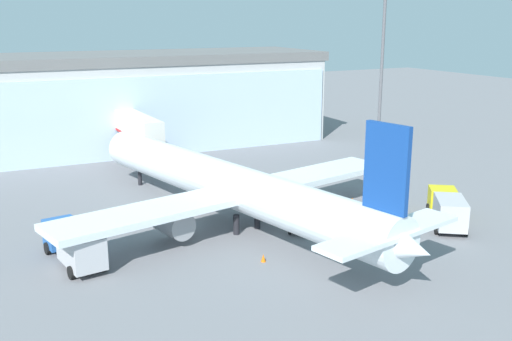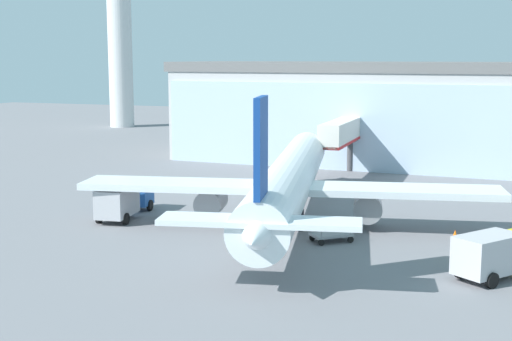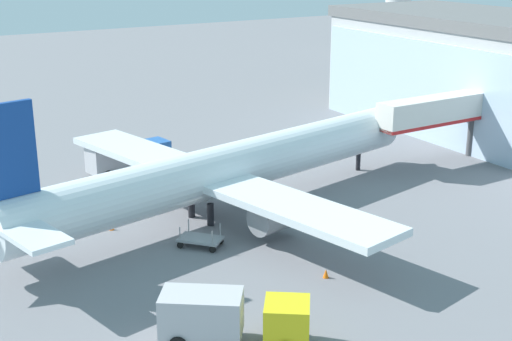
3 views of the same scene
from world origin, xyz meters
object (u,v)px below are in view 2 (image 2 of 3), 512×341
control_tower (119,2)px  safety_cone_nose (234,244)px  jet_bridge (342,133)px  fuel_truck (503,252)px  airplane (289,181)px  safety_cone_wingtip (455,233)px  catering_truck (124,199)px  baggage_cart (331,235)px

control_tower → safety_cone_nose: 90.58m
jet_bridge → fuel_truck: jet_bridge is taller
airplane → fuel_truck: airplane is taller
jet_bridge → safety_cone_wingtip: size_ratio=22.90×
control_tower → safety_cone_nose: control_tower is taller
catering_truck → baggage_cart: (17.49, -1.84, -0.97)m
control_tower → baggage_cart: control_tower is taller
jet_bridge → airplane: airplane is taller
safety_cone_nose → jet_bridge: bearing=89.7°
baggage_cart → control_tower: bearing=-90.9°
control_tower → safety_cone_wingtip: size_ratio=67.95×
safety_cone_wingtip → safety_cone_nose: bearing=-149.1°
catering_truck → baggage_cart: 17.61m
jet_bridge → safety_cone_wingtip: jet_bridge is taller
airplane → safety_cone_nose: 8.77m
jet_bridge → control_tower: bearing=50.1°
safety_cone_nose → airplane: bearing=80.6°
baggage_cart → airplane: bearing=-84.0°
control_tower → baggage_cart: bearing=-50.2°
jet_bridge → safety_cone_wingtip: 26.52m
baggage_cart → safety_cone_wingtip: (8.00, 4.23, -0.23)m
airplane → safety_cone_wingtip: (12.39, 0.09, -3.05)m
control_tower → airplane: control_tower is taller
control_tower → fuel_truck: 101.06m
control_tower → catering_truck: 79.37m
jet_bridge → control_tower: (-50.89, 41.13, 17.75)m
safety_cone_wingtip → catering_truck: bearing=-174.6°
fuel_truck → safety_cone_nose: fuel_truck is taller
catering_truck → jet_bridge: bearing=-33.4°
airplane → baggage_cart: airplane is taller
airplane → safety_cone_nose: size_ratio=71.04×
fuel_truck → safety_cone_wingtip: bearing=57.6°
fuel_truck → safety_cone_nose: (-17.07, 0.25, -1.19)m
fuel_truck → safety_cone_nose: bearing=125.2°
jet_bridge → fuel_truck: bearing=-152.2°
catering_truck → baggage_cart: size_ratio=2.38×
jet_bridge → fuel_truck: (16.91, -30.81, -3.26)m
safety_cone_nose → safety_cone_wingtip: (13.73, 8.20, 0.00)m
catering_truck → safety_cone_wingtip: (25.49, 2.40, -1.19)m
airplane → baggage_cart: (4.39, -4.14, -2.82)m
airplane → catering_truck: airplane is taller
baggage_cart → safety_cone_wingtip: size_ratio=5.76×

